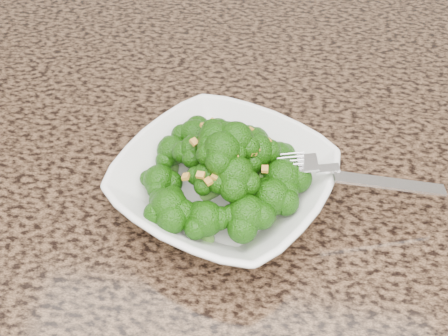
# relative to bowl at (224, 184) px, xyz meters

# --- Properties ---
(granite_counter) EXTENTS (1.64, 1.04, 0.03)m
(granite_counter) POSITION_rel_bowl_xyz_m (-0.08, 0.08, -0.04)
(granite_counter) COLOR brown
(granite_counter) RESTS_ON cabinet
(bowl) EXTENTS (0.28, 0.28, 0.05)m
(bowl) POSITION_rel_bowl_xyz_m (0.00, 0.00, 0.00)
(bowl) COLOR white
(bowl) RESTS_ON granite_counter
(broccoli_pile) EXTENTS (0.19, 0.19, 0.07)m
(broccoli_pile) POSITION_rel_bowl_xyz_m (0.00, 0.00, 0.06)
(broccoli_pile) COLOR #184E08
(broccoli_pile) RESTS_ON bowl
(garlic_topping) EXTENTS (0.11, 0.11, 0.01)m
(garlic_topping) POSITION_rel_bowl_xyz_m (0.00, 0.00, 0.10)
(garlic_topping) COLOR gold
(garlic_topping) RESTS_ON broccoli_pile
(fork) EXTENTS (0.20, 0.06, 0.01)m
(fork) POSITION_rel_bowl_xyz_m (0.11, 0.01, 0.03)
(fork) COLOR silver
(fork) RESTS_ON bowl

